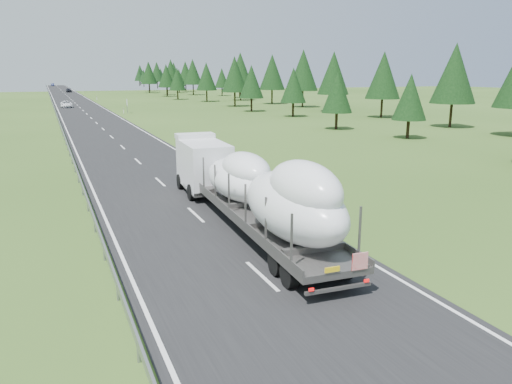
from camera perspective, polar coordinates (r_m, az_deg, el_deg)
name	(u,v)px	position (r m, az deg, el deg)	size (l,w,h in m)	color
ground	(262,276)	(19.17, 0.66, -9.62)	(400.00, 400.00, 0.00)	#32501A
road_surface	(80,107)	(116.62, -19.51, 9.10)	(10.00, 400.00, 0.02)	black
guardrail	(53,105)	(116.33, -22.16, 9.17)	(0.10, 400.00, 0.76)	slate
marker_posts	(89,94)	(171.84, -18.55, 10.55)	(0.13, 350.08, 1.00)	silver
highway_sign	(127,103)	(97.38, -14.53, 9.77)	(0.08, 0.90, 2.60)	slate
tree_line_right	(232,74)	(137.06, -2.79, 13.34)	(27.90, 313.12, 12.66)	black
boat_truck	(251,185)	(24.21, -0.62, 0.86)	(3.35, 19.39, 4.32)	white
distant_van	(66,104)	(117.12, -20.85, 9.36)	(2.35, 5.09, 1.41)	white
distant_car_dark	(69,90)	(204.94, -20.61, 10.84)	(1.88, 4.68, 1.60)	black
distant_car_blue	(53,85)	(298.89, -22.22, 11.29)	(1.56, 4.49, 1.48)	#1A234B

